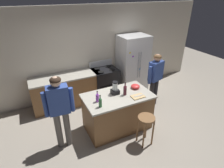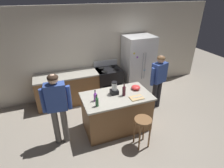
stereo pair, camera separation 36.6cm
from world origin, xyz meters
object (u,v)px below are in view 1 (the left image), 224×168
mixing_bowl (135,86)px  cutting_board (138,96)px  bar_stool (146,123)px  refrigerator (133,64)px  blender_appliance (115,89)px  bottle_soda (97,98)px  kitchen_island (118,111)px  person_by_island_left (59,107)px  bottle_wine (125,90)px  bottle_olive_oil (100,103)px  person_by_sink_right (155,76)px  stove_range (105,82)px  chef_knife (139,96)px

mixing_bowl → cutting_board: size_ratio=0.72×
bar_stool → mixing_bowl: (0.25, 0.84, 0.42)m
refrigerator → blender_appliance: 1.95m
bottle_soda → cutting_board: 0.91m
kitchen_island → cutting_board: size_ratio=5.23×
person_by_island_left → bottle_soda: size_ratio=6.46×
refrigerator → person_by_island_left: 3.04m
bottle_wine → mixing_bowl: bearing=22.2°
kitchen_island → bottle_olive_oil: 0.80m
blender_appliance → person_by_island_left: bearing=-175.0°
bottle_wine → bottle_soda: (-0.67, 0.01, -0.02)m
bottle_wine → bar_stool: bearing=-79.3°
bottle_wine → bottle_olive_oil: bearing=-164.2°
refrigerator → kitchen_island: bearing=-131.7°
person_by_sink_right → bottle_soda: person_by_sink_right is taller
kitchen_island → bar_stool: bearing=-68.7°
refrigerator → cutting_board: refrigerator is taller
blender_appliance → kitchen_island: bearing=-78.0°
stove_range → bar_stool: size_ratio=1.55×
stove_range → person_by_sink_right: person_by_sink_right is taller
mixing_bowl → bar_stool: bearing=-106.6°
mixing_bowl → cutting_board: mixing_bowl is taller
kitchen_island → bottle_soda: bearing=-176.4°
bottle_wine → cutting_board: size_ratio=1.05×
person_by_sink_right → bar_stool: (-1.09, -1.14, -0.40)m
mixing_bowl → kitchen_island: bearing=-168.5°
chef_knife → kitchen_island: bearing=145.5°
stove_range → bottle_olive_oil: (-0.89, -1.77, 0.54)m
person_by_island_left → refrigerator: bearing=29.8°
person_by_sink_right → chef_knife: bearing=-146.2°
stove_range → mixing_bowl: bearing=-82.6°
bottle_soda → cutting_board: bottle_soda is taller
refrigerator → chef_knife: 2.00m
bottle_wine → chef_knife: 0.33m
bottle_wine → bottle_soda: bearing=178.8°
kitchen_island → mixing_bowl: (0.54, 0.11, 0.50)m
refrigerator → bar_stool: bearing=-115.1°
person_by_sink_right → blender_appliance: (-1.40, -0.30, 0.09)m
refrigerator → person_by_sink_right: refrigerator is taller
chef_knife → person_by_island_left: bearing=170.8°
refrigerator → person_by_island_left: refrigerator is taller
refrigerator → cutting_board: 2.00m
kitchen_island → refrigerator: bearing=48.3°
person_by_island_left → kitchen_island: bearing=0.6°
bottle_soda → person_by_island_left: bearing=178.7°
bottle_soda → chef_knife: 0.93m
stove_range → person_by_island_left: person_by_island_left is taller
kitchen_island → mixing_bowl: bearing=11.5°
kitchen_island → person_by_island_left: person_by_island_left is taller
kitchen_island → person_by_sink_right: bearing=16.3°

